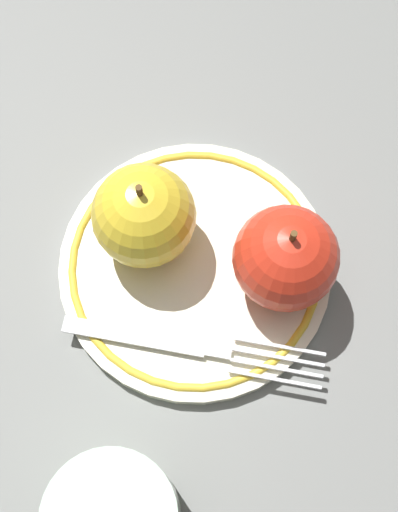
% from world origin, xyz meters
% --- Properties ---
extents(ground_plane, '(2.00, 2.00, 0.00)m').
position_xyz_m(ground_plane, '(0.00, 0.00, 0.00)').
color(ground_plane, slate).
extents(plate, '(0.21, 0.21, 0.01)m').
position_xyz_m(plate, '(-0.01, 0.00, 0.01)').
color(plate, silver).
rests_on(plate, ground_plane).
extents(apple_red_whole, '(0.08, 0.08, 0.08)m').
position_xyz_m(apple_red_whole, '(0.03, -0.03, 0.05)').
color(apple_red_whole, gold).
rests_on(apple_red_whole, plate).
extents(apple_second_whole, '(0.08, 0.08, 0.08)m').
position_xyz_m(apple_second_whole, '(-0.07, 0.01, 0.05)').
color(apple_second_whole, red).
rests_on(apple_second_whole, plate).
extents(fork, '(0.19, 0.07, 0.00)m').
position_xyz_m(fork, '(0.00, 0.06, 0.02)').
color(fork, silver).
rests_on(fork, plate).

